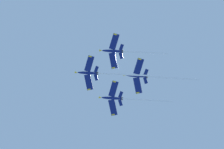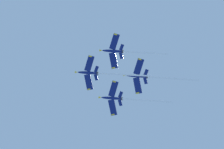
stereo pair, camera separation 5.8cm
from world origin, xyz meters
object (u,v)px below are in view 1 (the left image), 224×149
jet_right_wing (123,99)px  jet_left_wing (122,51)px  jet_slot (151,77)px  jet_lead (99,73)px

jet_right_wing → jet_left_wing: bearing=98.6°
jet_right_wing → jet_slot: jet_right_wing is taller
jet_right_wing → jet_lead: bearing=56.8°
jet_left_wing → jet_lead: bearing=-34.6°
jet_lead → jet_slot: 29.12m
jet_left_wing → jet_right_wing: 26.52m
jet_lead → jet_slot: (-27.98, -6.46, -4.85)m
jet_lead → jet_right_wing: (-10.59, -16.20, -1.80)m
jet_right_wing → jet_slot: bearing=150.7°
jet_lead → jet_left_wing: (-14.55, 10.02, -1.91)m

